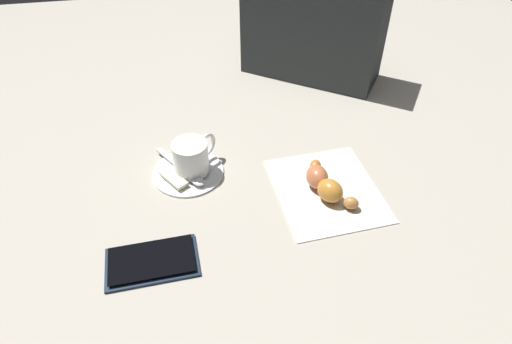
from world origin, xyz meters
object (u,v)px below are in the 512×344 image
object	(u,v)px
espresso_cup	(192,157)
laptop_bag	(313,27)
teaspoon	(187,172)
croissant	(325,184)
cell_phone	(152,261)
saucer	(188,172)
napkin	(327,190)
sugar_packet	(174,178)

from	to	relation	value
espresso_cup	laptop_bag	distance (m)	0.42
teaspoon	laptop_bag	xyz separation A→B (m)	(-0.30, -0.31, 0.10)
croissant	cell_phone	xyz separation A→B (m)	(0.28, 0.10, -0.02)
espresso_cup	croissant	xyz separation A→B (m)	(-0.21, 0.09, -0.02)
croissant	saucer	bearing A→B (deg)	-21.90
laptop_bag	croissant	bearing A→B (deg)	112.84
saucer	laptop_bag	distance (m)	0.44
napkin	sugar_packet	bearing A→B (deg)	-14.04
saucer	teaspoon	xyz separation A→B (m)	(0.00, 0.01, 0.01)
napkin	laptop_bag	xyz separation A→B (m)	(-0.07, -0.38, 0.11)
napkin	laptop_bag	size ratio (longest dim) A/B	0.65
sugar_packet	cell_phone	bearing A→B (deg)	-46.80
napkin	laptop_bag	world-z (taller)	laptop_bag
napkin	cell_phone	world-z (taller)	cell_phone
saucer	napkin	bearing A→B (deg)	159.75
teaspoon	croissant	xyz separation A→B (m)	(-0.22, 0.08, 0.01)
espresso_cup	croissant	size ratio (longest dim) A/B	0.62
saucer	sugar_packet	size ratio (longest dim) A/B	2.19
croissant	laptop_bag	world-z (taller)	laptop_bag
croissant	laptop_bag	distance (m)	0.41
espresso_cup	sugar_packet	distance (m)	0.05
espresso_cup	sugar_packet	size ratio (longest dim) A/B	1.39
cell_phone	espresso_cup	bearing A→B (deg)	-111.54
teaspoon	napkin	size ratio (longest dim) A/B	0.62
saucer	teaspoon	distance (m)	0.01
teaspoon	croissant	world-z (taller)	croissant
cell_phone	teaspoon	bearing A→B (deg)	-109.41
croissant	teaspoon	bearing A→B (deg)	-19.60
napkin	cell_phone	size ratio (longest dim) A/B	1.44
espresso_cup	napkin	distance (m)	0.24
napkin	croissant	world-z (taller)	croissant
espresso_cup	sugar_packet	world-z (taller)	espresso_cup
teaspoon	napkin	world-z (taller)	teaspoon
croissant	napkin	bearing A→B (deg)	-143.78
espresso_cup	sugar_packet	bearing A→B (deg)	31.11
espresso_cup	cell_phone	xyz separation A→B (m)	(0.07, 0.18, -0.03)
espresso_cup	teaspoon	size ratio (longest dim) A/B	0.65
saucer	espresso_cup	size ratio (longest dim) A/B	1.58
cell_phone	laptop_bag	size ratio (longest dim) A/B	0.45
saucer	napkin	distance (m)	0.24
cell_phone	saucer	bearing A→B (deg)	-109.00
teaspoon	saucer	bearing A→B (deg)	-101.11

